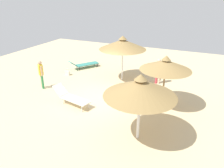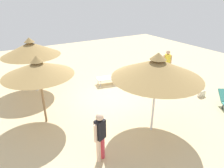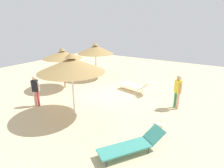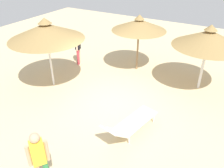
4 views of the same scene
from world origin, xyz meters
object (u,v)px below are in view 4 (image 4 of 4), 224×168
object	(u,v)px
parasol_umbrella_far_left	(209,38)
parasol_umbrella_near_left	(46,31)
parasol_umbrella_edge	(139,25)
person_standing_far_right	(39,158)
lounge_chair_back	(130,124)
person_standing_near_right	(78,47)

from	to	relation	value
parasol_umbrella_far_left	parasol_umbrella_near_left	world-z (taller)	parasol_umbrella_near_left
parasol_umbrella_edge	person_standing_far_right	distance (m)	7.05
parasol_umbrella_far_left	lounge_chair_back	xyz separation A→B (m)	(1.25, 3.96, -1.73)
parasol_umbrella_edge	person_standing_near_right	distance (m)	3.18
parasol_umbrella_near_left	person_standing_near_right	bearing A→B (deg)	-81.30
person_standing_far_right	person_standing_near_right	xyz separation A→B (m)	(3.51, -6.01, -0.07)
parasol_umbrella_far_left	lounge_chair_back	size ratio (longest dim) A/B	1.21
parasol_umbrella_near_left	person_standing_far_right	bearing A→B (deg)	130.02
lounge_chair_back	parasol_umbrella_edge	bearing A→B (deg)	-67.94
person_standing_near_right	parasol_umbrella_edge	bearing A→B (deg)	-161.98
parasol_umbrella_edge	parasol_umbrella_far_left	bearing A→B (deg)	174.39
parasol_umbrella_far_left	person_standing_far_right	bearing A→B (deg)	71.42
parasol_umbrella_far_left	person_standing_far_right	distance (m)	7.08
parasol_umbrella_near_left	parasol_umbrella_edge	bearing A→B (deg)	-127.80
parasol_umbrella_far_left	person_standing_far_right	xyz separation A→B (m)	(2.23, 6.62, -1.17)
person_standing_far_right	parasol_umbrella_edge	bearing A→B (deg)	-83.88
parasol_umbrella_edge	parasol_umbrella_near_left	size ratio (longest dim) A/B	0.90
parasol_umbrella_far_left	lounge_chair_back	bearing A→B (deg)	72.53
parasol_umbrella_edge	person_standing_near_right	xyz separation A→B (m)	(2.77, 0.90, -1.26)
parasol_umbrella_near_left	person_standing_near_right	xyz separation A→B (m)	(0.34, -2.23, -1.44)
parasol_umbrella_near_left	person_standing_far_right	xyz separation A→B (m)	(-3.17, 3.78, -1.37)
parasol_umbrella_far_left	person_standing_near_right	size ratio (longest dim) A/B	1.69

